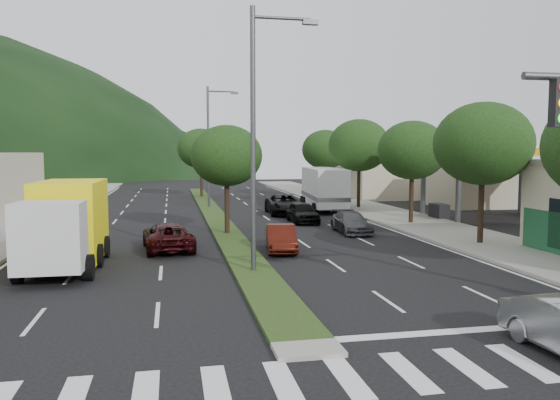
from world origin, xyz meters
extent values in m
plane|color=black|center=(0.00, 0.00, 0.00)|extent=(160.00, 160.00, 0.00)
cube|color=gray|center=(12.50, 25.00, 0.07)|extent=(5.00, 90.00, 0.15)
cube|color=gray|center=(-13.00, 25.00, 0.07)|extent=(6.00, 90.00, 0.15)
cube|color=#1F3312|center=(0.00, 28.00, 0.06)|extent=(1.60, 56.00, 0.12)
cube|color=silver|center=(0.00, -2.00, 0.01)|extent=(19.00, 2.20, 0.01)
cube|color=black|center=(5.40, -1.65, 5.70)|extent=(0.35, 0.25, 1.05)
cube|color=silver|center=(19.00, 22.00, 5.00)|extent=(12.00, 8.00, 0.50)
cube|color=orange|center=(19.00, 22.00, 4.65)|extent=(12.20, 8.20, 0.50)
cylinder|color=#47494C|center=(15.00, 19.50, 2.30)|extent=(0.36, 0.36, 4.60)
cylinder|color=#47494C|center=(15.00, 24.50, 2.30)|extent=(0.36, 0.36, 4.60)
cylinder|color=#47494C|center=(23.00, 24.50, 2.30)|extent=(0.36, 0.36, 4.60)
cube|color=black|center=(15.00, 22.00, 0.55)|extent=(0.80, 1.60, 1.10)
cube|color=black|center=(23.00, 22.00, 0.55)|extent=(0.80, 1.60, 1.10)
cube|color=#B9B193|center=(19.50, 44.00, 2.60)|extent=(10.00, 16.00, 5.20)
cylinder|color=black|center=(12.00, 12.00, 2.05)|extent=(0.28, 0.28, 3.81)
ellipsoid|color=black|center=(12.00, 12.00, 5.05)|extent=(4.80, 4.80, 4.08)
cylinder|color=black|center=(12.00, 20.00, 1.94)|extent=(0.28, 0.28, 3.58)
ellipsoid|color=black|center=(12.00, 20.00, 4.76)|extent=(4.40, 4.40, 3.74)
cylinder|color=black|center=(12.00, 30.00, 2.11)|extent=(0.28, 0.28, 3.92)
ellipsoid|color=black|center=(12.00, 30.00, 5.19)|extent=(5.00, 5.00, 4.25)
cylinder|color=black|center=(12.00, 40.00, 2.00)|extent=(0.28, 0.28, 3.70)
ellipsoid|color=black|center=(12.00, 40.00, 4.90)|extent=(4.60, 4.60, 3.91)
cylinder|color=black|center=(0.00, 18.00, 1.80)|extent=(0.28, 0.28, 3.36)
ellipsoid|color=black|center=(0.00, 18.00, 4.44)|extent=(4.00, 4.00, 3.40)
cylinder|color=black|center=(0.00, 44.00, 2.02)|extent=(0.28, 0.28, 3.81)
ellipsoid|color=black|center=(0.00, 44.00, 5.02)|extent=(4.80, 4.80, 4.08)
cylinder|color=#47494C|center=(0.00, 8.00, 5.00)|extent=(0.20, 0.20, 10.00)
cylinder|color=#47494C|center=(1.10, 8.00, 9.60)|extent=(2.20, 0.12, 0.12)
cube|color=#47494C|center=(2.20, 8.00, 9.50)|extent=(0.60, 0.25, 0.18)
cylinder|color=#47494C|center=(0.00, 33.00, 5.00)|extent=(0.20, 0.20, 10.00)
cylinder|color=#47494C|center=(1.10, 33.00, 9.60)|extent=(2.20, 0.12, 0.12)
cube|color=#47494C|center=(2.20, 33.00, 9.50)|extent=(0.60, 0.25, 0.18)
imported|color=black|center=(-3.24, 13.69, 0.65)|extent=(2.60, 4.87, 1.30)
imported|color=black|center=(5.40, 22.33, 0.69)|extent=(1.68, 4.06, 1.38)
imported|color=#45464A|center=(7.09, 17.33, 0.60)|extent=(1.84, 4.20, 1.20)
imported|color=#47130B|center=(1.94, 12.33, 0.61)|extent=(1.76, 3.86, 1.23)
imported|color=black|center=(5.24, 27.33, 0.74)|extent=(2.71, 5.46, 1.49)
cube|color=silver|center=(-7.23, 7.57, 1.69)|extent=(2.33, 1.73, 2.43)
cube|color=yellow|center=(-7.17, 11.48, 1.79)|extent=(2.50, 4.47, 3.27)
cube|color=black|center=(-7.19, 10.63, 0.48)|extent=(2.21, 6.16, 0.32)
cylinder|color=black|center=(-6.01, 7.99, 0.48)|extent=(0.33, 0.96, 0.95)
cylinder|color=black|center=(-8.44, 8.03, 0.48)|extent=(0.33, 0.96, 0.95)
cylinder|color=black|center=(-5.98, 10.29, 0.48)|extent=(0.33, 0.96, 0.95)
cylinder|color=black|center=(-8.40, 10.33, 0.48)|extent=(0.33, 0.96, 0.95)
cylinder|color=black|center=(-5.94, 12.38, 0.48)|extent=(0.33, 0.96, 0.95)
cylinder|color=black|center=(-8.37, 12.42, 0.48)|extent=(0.33, 0.96, 0.95)
cube|color=silver|center=(9.00, 29.81, 1.89)|extent=(3.30, 8.92, 2.91)
cube|color=#5E5D62|center=(9.00, 29.81, 1.16)|extent=(3.36, 8.93, 0.34)
cylinder|color=black|center=(8.15, 33.40, 0.44)|extent=(0.43, 0.90, 0.87)
cylinder|color=black|center=(10.56, 33.15, 0.44)|extent=(0.43, 0.90, 0.87)
cylinder|color=black|center=(8.04, 32.36, 0.44)|extent=(0.43, 0.90, 0.87)
cylinder|color=black|center=(10.45, 32.11, 0.44)|extent=(0.43, 0.90, 0.87)
cylinder|color=black|center=(7.48, 26.81, 0.44)|extent=(0.43, 0.90, 0.87)
cylinder|color=black|center=(9.88, 26.56, 0.44)|extent=(0.43, 0.90, 0.87)
camera|label=1|loc=(-3.04, -12.39, 4.62)|focal=35.00mm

